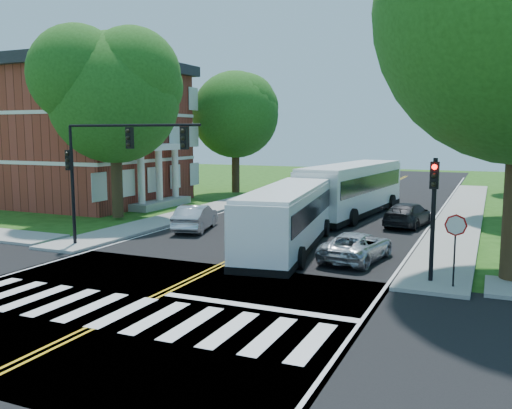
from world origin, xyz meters
The scene contains 21 objects.
ground centered at (0.00, 0.00, 0.00)m, with size 140.00×140.00×0.00m, color #204A12.
road centered at (0.00, 18.00, 0.01)m, with size 14.00×96.00×0.01m, color black.
cross_road centered at (0.00, 0.00, 0.01)m, with size 60.00×12.00×0.01m, color black.
center_line centered at (0.00, 22.00, 0.01)m, with size 0.36×70.00×0.01m, color gold.
edge_line_w centered at (-6.80, 22.00, 0.01)m, with size 0.12×70.00×0.01m, color silver.
edge_line_e centered at (6.80, 22.00, 0.01)m, with size 0.12×70.00×0.01m, color silver.
crosswalk centered at (0.00, -0.50, 0.02)m, with size 12.60×3.00×0.01m, color silver.
stop_bar centered at (3.50, 1.60, 0.02)m, with size 6.60×0.40×0.01m, color silver.
sidewalk_nw centered at (-8.30, 25.00, 0.07)m, with size 2.60×40.00×0.15m, color gray.
sidewalk_ne centered at (8.30, 25.00, 0.07)m, with size 2.60×40.00×0.15m, color gray.
tree_west_near centered at (-11.50, 14.00, 7.53)m, with size 8.00×8.00×11.40m.
tree_west_far centered at (-11.00, 30.00, 7.00)m, with size 7.60×7.60×10.67m.
brick_building centered at (-21.95, 20.00, 5.42)m, with size 20.00×13.00×10.80m.
signal_nw centered at (-5.86, 6.43, 4.38)m, with size 7.15×0.46×5.66m.
signal_ne centered at (8.20, 6.44, 2.96)m, with size 0.30×0.46×4.40m.
stop_sign centered at (9.00, 5.98, 2.03)m, with size 0.76×0.08×2.53m.
bus_lead centered at (1.47, 9.89, 1.56)m, with size 4.08×11.57×2.93m.
bus_follow centered at (1.69, 21.45, 1.80)m, with size 4.12×13.29×3.39m.
hatchback centered at (-5.03, 12.53, 0.73)m, with size 1.53×4.38×1.44m, color #B8BABF.
suv centered at (4.92, 9.00, 0.63)m, with size 2.06×4.46×1.24m, color silver.
dark_sedan centered at (5.68, 18.68, 0.70)m, with size 1.93×4.75×1.38m, color black.
Camera 1 is at (10.09, -13.41, 5.42)m, focal length 38.00 mm.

